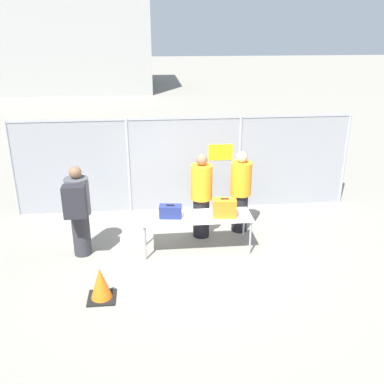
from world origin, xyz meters
name	(u,v)px	position (x,y,z in m)	size (l,w,h in m)	color
ground_plane	(195,253)	(0.00, 0.00, 0.00)	(120.00, 120.00, 0.00)	gray
fence_section	(185,162)	(0.01, 2.32, 1.22)	(8.25, 0.07, 2.33)	#9EA0A5
inspection_table	(197,219)	(0.04, 0.13, 0.71)	(2.22, 0.73, 0.76)	silver
suitcase_navy	(170,211)	(-0.48, 0.13, 0.88)	(0.47, 0.29, 0.28)	navy
suitcase_orange	(224,208)	(0.59, 0.06, 0.94)	(0.49, 0.31, 0.40)	orange
traveler_hooded	(78,209)	(-2.27, 0.14, 1.03)	(0.46, 0.72, 1.87)	#2D2D33
security_worker_near	(201,195)	(0.22, 0.75, 0.96)	(0.46, 0.46, 1.87)	black
security_worker_far	(241,191)	(1.11, 0.94, 0.95)	(0.46, 0.46, 1.84)	black
utility_trailer	(197,163)	(0.58, 4.83, 0.40)	(4.48, 2.20, 0.67)	#B2B2B7
distant_hangar	(72,35)	(-6.02, 25.59, 3.70)	(11.10, 8.55, 7.39)	#999993
traffic_cone	(101,285)	(-1.75, -1.40, 0.27)	(0.47, 0.47, 0.59)	black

